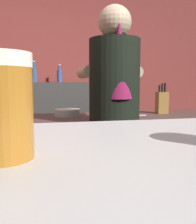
{
  "coord_description": "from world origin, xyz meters",
  "views": [
    {
      "loc": [
        -0.22,
        -1.4,
        1.18
      ],
      "look_at": [
        -0.08,
        -0.75,
        1.11
      ],
      "focal_mm": 40.75,
      "sensor_mm": 36.0,
      "label": 1
    }
  ],
  "objects_px": {
    "bartender": "(114,113)",
    "bottle_olive_oil": "(60,75)",
    "knife_block": "(162,102)",
    "chefs_knife": "(133,115)",
    "bottle_vinegar": "(34,74)",
    "mixing_bowl": "(67,113)",
    "pint_glass_near": "(0,106)"
  },
  "relations": [
    {
      "from": "knife_block",
      "to": "bottle_vinegar",
      "type": "distance_m",
      "value": 1.66
    },
    {
      "from": "chefs_knife",
      "to": "bottle_vinegar",
      "type": "distance_m",
      "value": 1.56
    },
    {
      "from": "bartender",
      "to": "bottle_vinegar",
      "type": "relative_size",
      "value": 6.4
    },
    {
      "from": "knife_block",
      "to": "bartender",
      "type": "bearing_deg",
      "value": -139.19
    },
    {
      "from": "bartender",
      "to": "bottle_olive_oil",
      "type": "bearing_deg",
      "value": 7.58
    },
    {
      "from": "mixing_bowl",
      "to": "bottle_olive_oil",
      "type": "relative_size",
      "value": 0.94
    },
    {
      "from": "knife_block",
      "to": "bottle_vinegar",
      "type": "height_order",
      "value": "bottle_vinegar"
    },
    {
      "from": "bartender",
      "to": "mixing_bowl",
      "type": "relative_size",
      "value": 7.82
    },
    {
      "from": "knife_block",
      "to": "bottle_olive_oil",
      "type": "bearing_deg",
      "value": 126.29
    },
    {
      "from": "knife_block",
      "to": "mixing_bowl",
      "type": "height_order",
      "value": "knife_block"
    },
    {
      "from": "chefs_knife",
      "to": "bottle_vinegar",
      "type": "bearing_deg",
      "value": 123.8
    },
    {
      "from": "pint_glass_near",
      "to": "bottle_olive_oil",
      "type": "xyz_separation_m",
      "value": [
        0.28,
        3.03,
        0.14
      ]
    },
    {
      "from": "chefs_knife",
      "to": "bottle_vinegar",
      "type": "relative_size",
      "value": 0.91
    },
    {
      "from": "mixing_bowl",
      "to": "chefs_knife",
      "type": "distance_m",
      "value": 0.56
    },
    {
      "from": "knife_block",
      "to": "chefs_knife",
      "type": "xyz_separation_m",
      "value": [
        -0.33,
        -0.12,
        -0.1
      ]
    },
    {
      "from": "knife_block",
      "to": "bottle_olive_oil",
      "type": "xyz_separation_m",
      "value": [
        -0.86,
        1.17,
        0.28
      ]
    },
    {
      "from": "bartender",
      "to": "bottle_olive_oil",
      "type": "relative_size",
      "value": 7.36
    },
    {
      "from": "knife_block",
      "to": "bottle_olive_oil",
      "type": "relative_size",
      "value": 1.23
    },
    {
      "from": "bottle_vinegar",
      "to": "knife_block",
      "type": "bearing_deg",
      "value": -43.66
    },
    {
      "from": "bartender",
      "to": "bottle_olive_oil",
      "type": "height_order",
      "value": "bartender"
    },
    {
      "from": "knife_block",
      "to": "chefs_knife",
      "type": "bearing_deg",
      "value": -159.89
    },
    {
      "from": "bottle_olive_oil",
      "to": "bottle_vinegar",
      "type": "xyz_separation_m",
      "value": [
        -0.32,
        -0.05,
        0.01
      ]
    },
    {
      "from": "bartender",
      "to": "mixing_bowl",
      "type": "bearing_deg",
      "value": 26.84
    },
    {
      "from": "knife_block",
      "to": "pint_glass_near",
      "type": "xyz_separation_m",
      "value": [
        -1.14,
        -1.85,
        0.14
      ]
    },
    {
      "from": "pint_glass_near",
      "to": "bartender",
      "type": "bearing_deg",
      "value": 68.27
    },
    {
      "from": "mixing_bowl",
      "to": "bottle_olive_oil",
      "type": "bearing_deg",
      "value": 89.1
    },
    {
      "from": "knife_block",
      "to": "mixing_bowl",
      "type": "relative_size",
      "value": 1.3
    },
    {
      "from": "chefs_knife",
      "to": "bottle_olive_oil",
      "type": "bearing_deg",
      "value": 111.83
    },
    {
      "from": "knife_block",
      "to": "mixing_bowl",
      "type": "xyz_separation_m",
      "value": [
        -0.88,
        -0.01,
        -0.08
      ]
    },
    {
      "from": "bartender",
      "to": "chefs_knife",
      "type": "distance_m",
      "value": 0.5
    },
    {
      "from": "chefs_knife",
      "to": "pint_glass_near",
      "type": "bearing_deg",
      "value": -115.5
    },
    {
      "from": "bartender",
      "to": "bottle_vinegar",
      "type": "xyz_separation_m",
      "value": [
        -0.57,
        1.66,
        0.32
      ]
    }
  ]
}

